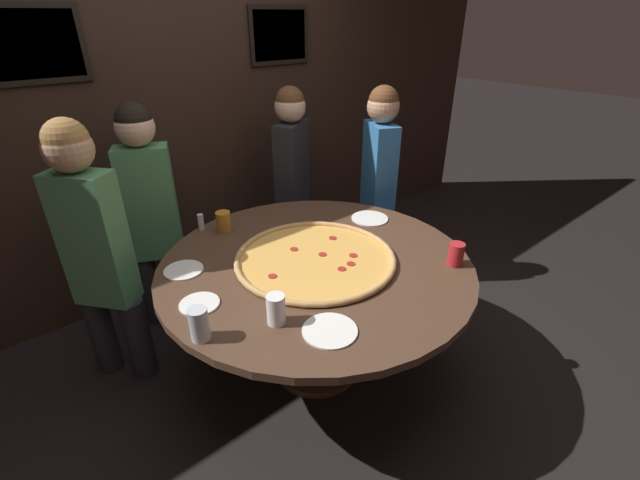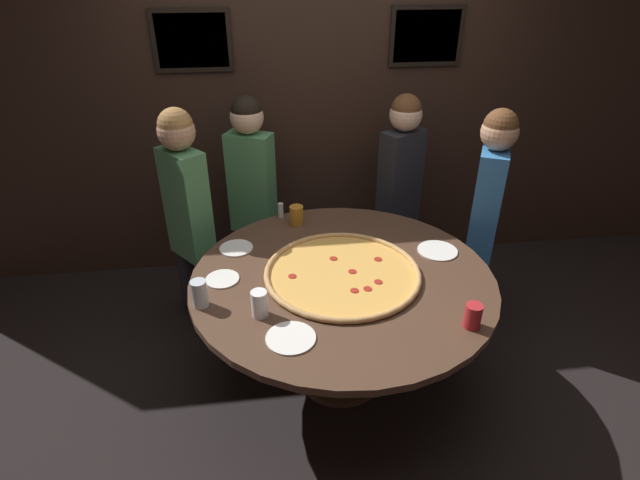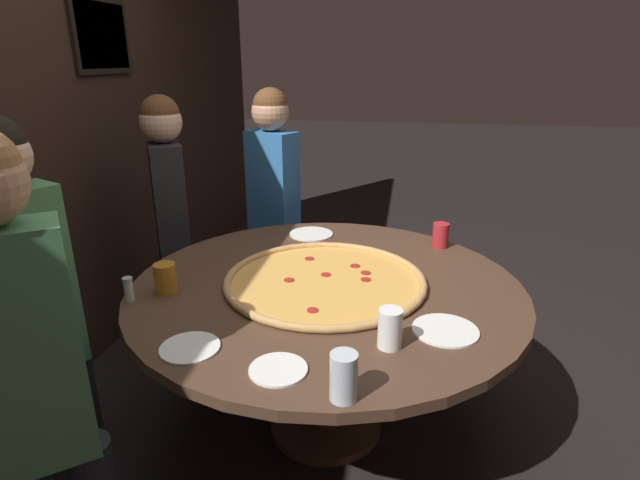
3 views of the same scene
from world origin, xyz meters
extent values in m
plane|color=black|center=(0.00, 0.00, 0.00)|extent=(24.00, 24.00, 0.00)
cube|color=black|center=(0.00, 1.42, 1.30)|extent=(6.40, 0.06, 2.60)
cube|color=black|center=(0.80, 1.38, 1.75)|extent=(0.52, 0.02, 0.40)
cube|color=#B2A893|center=(0.80, 1.37, 1.75)|extent=(0.46, 0.01, 0.34)
cylinder|color=#4C3323|center=(0.00, 0.00, 0.72)|extent=(1.65, 1.65, 0.04)
cylinder|color=#4C3323|center=(0.00, 0.00, 0.35)|extent=(0.16, 0.16, 0.70)
cylinder|color=#4C3323|center=(0.00, 0.00, 0.02)|extent=(0.52, 0.52, 0.04)
cylinder|color=#E5A84C|center=(0.00, 0.01, 0.75)|extent=(0.81, 0.81, 0.01)
torus|color=tan|center=(0.00, 0.01, 0.76)|extent=(0.85, 0.85, 0.03)
cylinder|color=#A8281E|center=(-0.03, 0.15, 0.75)|extent=(0.04, 0.04, 0.00)
cylinder|color=#A8281E|center=(0.03, -0.16, 0.75)|extent=(0.04, 0.04, 0.00)
cylinder|color=#A8281E|center=(0.06, 0.01, 0.75)|extent=(0.04, 0.04, 0.00)
cylinder|color=#A8281E|center=(-0.27, 0.01, 0.75)|extent=(0.04, 0.04, 0.00)
cylinder|color=#A8281E|center=(0.10, -0.16, 0.75)|extent=(0.04, 0.04, 0.00)
cylinder|color=#A8281E|center=(0.17, -0.10, 0.75)|extent=(0.04, 0.04, 0.00)
cylinder|color=#A8281E|center=(0.22, 0.12, 0.75)|extent=(0.04, 0.04, 0.00)
cylinder|color=silver|center=(-0.74, -0.17, 0.81)|extent=(0.08, 0.08, 0.14)
cylinder|color=#B22328|center=(0.53, -0.49, 0.80)|extent=(0.08, 0.08, 0.12)
cylinder|color=#BC7A23|center=(-0.19, 0.62, 0.80)|extent=(0.09, 0.09, 0.12)
cylinder|color=white|center=(-0.45, -0.28, 0.81)|extent=(0.08, 0.08, 0.14)
cylinder|color=white|center=(-0.58, 0.36, 0.74)|extent=(0.20, 0.20, 0.01)
cylinder|color=white|center=(-0.64, 0.04, 0.74)|extent=(0.18, 0.18, 0.01)
cylinder|color=white|center=(0.59, 0.18, 0.74)|extent=(0.23, 0.23, 0.01)
cylinder|color=white|center=(-0.32, -0.47, 0.74)|extent=(0.23, 0.23, 0.01)
cylinder|color=silver|center=(-0.29, 0.73, 0.78)|extent=(0.04, 0.04, 0.08)
cylinder|color=#B7B7BC|center=(-0.29, 0.73, 0.83)|extent=(0.04, 0.04, 0.01)
cylinder|color=#232328|center=(1.06, 0.60, 0.26)|extent=(0.18, 0.18, 0.51)
cylinder|color=#232328|center=(0.96, 0.40, 0.26)|extent=(0.18, 0.18, 0.51)
cube|color=#3370B2|center=(1.01, 0.50, 0.87)|extent=(0.28, 0.35, 0.72)
sphere|color=tan|center=(1.01, 0.50, 1.34)|extent=(0.22, 0.22, 0.22)
sphere|color=brown|center=(1.01, 0.50, 1.38)|extent=(0.20, 0.20, 0.20)
cylinder|color=#232328|center=(-0.37, 0.98, 0.25)|extent=(0.18, 0.18, 0.51)
cylinder|color=#232328|center=(-0.58, 1.07, 0.25)|extent=(0.18, 0.18, 0.51)
cube|color=#4C8C59|center=(-0.47, 1.02, 0.86)|extent=(0.34, 0.28, 0.71)
cylinder|color=#232328|center=(0.67, 1.03, 0.25)|extent=(0.18, 0.18, 0.51)
cylinder|color=#232328|center=(0.48, 0.91, 0.25)|extent=(0.18, 0.18, 0.51)
cube|color=#232328|center=(0.57, 0.97, 0.86)|extent=(0.34, 0.29, 0.71)
sphere|color=beige|center=(0.57, 0.97, 1.32)|extent=(0.22, 0.22, 0.22)
sphere|color=brown|center=(0.57, 0.97, 1.36)|extent=(0.20, 0.20, 0.20)
cube|color=#4C8C59|center=(-0.88, 0.71, 0.88)|extent=(0.32, 0.34, 0.72)
camera|label=1|loc=(-1.23, -1.50, 1.90)|focal=24.00mm
camera|label=2|loc=(-0.40, -2.21, 2.26)|focal=28.00mm
camera|label=3|loc=(-1.89, -0.31, 1.63)|focal=28.00mm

